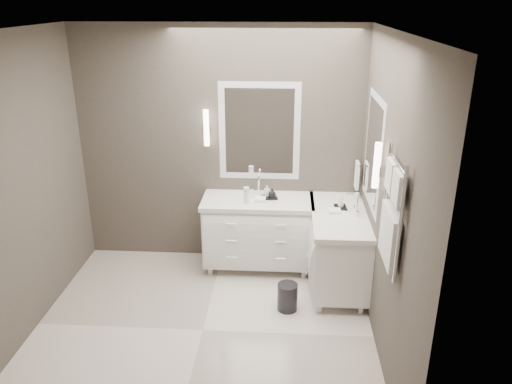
# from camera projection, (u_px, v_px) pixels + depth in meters

# --- Properties ---
(floor) EXTENTS (3.20, 3.00, 0.01)m
(floor) POSITION_uv_depth(u_px,v_px,m) (203.00, 330.00, 4.72)
(floor) COLOR silver
(floor) RESTS_ON ground
(ceiling) EXTENTS (3.20, 3.00, 0.01)m
(ceiling) POSITION_uv_depth(u_px,v_px,m) (189.00, 31.00, 3.73)
(ceiling) COLOR white
(ceiling) RESTS_ON wall_back
(wall_back) EXTENTS (3.20, 0.01, 2.70)m
(wall_back) POSITION_uv_depth(u_px,v_px,m) (220.00, 148.00, 5.62)
(wall_back) COLOR #463F38
(wall_back) RESTS_ON floor
(wall_front) EXTENTS (3.20, 0.01, 2.70)m
(wall_front) POSITION_uv_depth(u_px,v_px,m) (151.00, 298.00, 2.83)
(wall_front) COLOR #463F38
(wall_front) RESTS_ON floor
(wall_left) EXTENTS (0.01, 3.00, 2.70)m
(wall_left) POSITION_uv_depth(u_px,v_px,m) (13.00, 194.00, 4.32)
(wall_left) COLOR #463F38
(wall_left) RESTS_ON floor
(wall_right) EXTENTS (0.01, 3.00, 2.70)m
(wall_right) POSITION_uv_depth(u_px,v_px,m) (388.00, 203.00, 4.13)
(wall_right) COLOR #463F38
(wall_right) RESTS_ON floor
(vanity_back) EXTENTS (1.24, 0.59, 0.97)m
(vanity_back) POSITION_uv_depth(u_px,v_px,m) (258.00, 229.00, 5.65)
(vanity_back) COLOR white
(vanity_back) RESTS_ON floor
(vanity_right) EXTENTS (0.59, 1.24, 0.97)m
(vanity_right) POSITION_uv_depth(u_px,v_px,m) (338.00, 244.00, 5.30)
(vanity_right) COLOR white
(vanity_right) RESTS_ON floor
(mirror_back) EXTENTS (0.90, 0.02, 1.10)m
(mirror_back) POSITION_uv_depth(u_px,v_px,m) (259.00, 132.00, 5.51)
(mirror_back) COLOR white
(mirror_back) RESTS_ON wall_back
(mirror_right) EXTENTS (0.02, 0.90, 1.10)m
(mirror_right) POSITION_uv_depth(u_px,v_px,m) (373.00, 152.00, 4.80)
(mirror_right) COLOR white
(mirror_right) RESTS_ON wall_right
(sconce_back) EXTENTS (0.06, 0.06, 0.40)m
(sconce_back) POSITION_uv_depth(u_px,v_px,m) (206.00, 129.00, 5.47)
(sconce_back) COLOR white
(sconce_back) RESTS_ON wall_back
(sconce_right) EXTENTS (0.06, 0.06, 0.40)m
(sconce_right) POSITION_uv_depth(u_px,v_px,m) (377.00, 166.00, 4.25)
(sconce_right) COLOR white
(sconce_right) RESTS_ON wall_right
(towel_bar_corner) EXTENTS (0.03, 0.22, 0.30)m
(towel_bar_corner) POSITION_uv_depth(u_px,v_px,m) (357.00, 175.00, 5.48)
(towel_bar_corner) COLOR white
(towel_bar_corner) RESTS_ON wall_right
(towel_ladder) EXTENTS (0.06, 0.58, 0.90)m
(towel_ladder) POSITION_uv_depth(u_px,v_px,m) (391.00, 218.00, 3.75)
(towel_ladder) COLOR white
(towel_ladder) RESTS_ON wall_right
(waste_bin) EXTENTS (0.26, 0.26, 0.28)m
(waste_bin) POSITION_uv_depth(u_px,v_px,m) (287.00, 297.00, 4.99)
(waste_bin) COLOR black
(waste_bin) RESTS_ON floor
(amenity_tray_back) EXTENTS (0.19, 0.16, 0.02)m
(amenity_tray_back) POSITION_uv_depth(u_px,v_px,m) (269.00, 197.00, 5.54)
(amenity_tray_back) COLOR black
(amenity_tray_back) RESTS_ON vanity_back
(amenity_tray_right) EXTENTS (0.13, 0.17, 0.02)m
(amenity_tray_right) POSITION_uv_depth(u_px,v_px,m) (340.00, 208.00, 5.27)
(amenity_tray_right) COLOR black
(amenity_tray_right) RESTS_ON vanity_right
(water_bottle) EXTENTS (0.08, 0.08, 0.18)m
(water_bottle) POSITION_uv_depth(u_px,v_px,m) (246.00, 195.00, 5.40)
(water_bottle) COLOR silver
(water_bottle) RESTS_ON vanity_back
(soap_bottle_a) EXTENTS (0.06, 0.06, 0.12)m
(soap_bottle_a) POSITION_uv_depth(u_px,v_px,m) (267.00, 191.00, 5.53)
(soap_bottle_a) COLOR white
(soap_bottle_a) RESTS_ON amenity_tray_back
(soap_bottle_b) EXTENTS (0.08, 0.08, 0.11)m
(soap_bottle_b) POSITION_uv_depth(u_px,v_px,m) (272.00, 193.00, 5.49)
(soap_bottle_b) COLOR black
(soap_bottle_b) RESTS_ON amenity_tray_back
(soap_bottle_c) EXTENTS (0.07, 0.07, 0.16)m
(soap_bottle_c) POSITION_uv_depth(u_px,v_px,m) (341.00, 200.00, 5.24)
(soap_bottle_c) COLOR white
(soap_bottle_c) RESTS_ON amenity_tray_right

